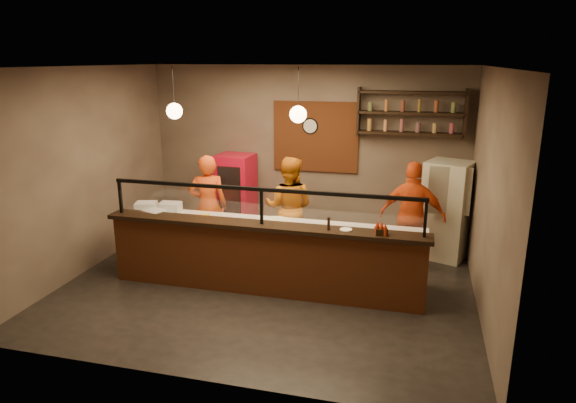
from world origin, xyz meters
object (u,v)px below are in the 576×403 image
(cook_right, at_px, (412,216))
(pepper_mill, at_px, (329,224))
(cook_mid, at_px, (289,208))
(red_cooler, at_px, (236,194))
(cook_left, at_px, (208,206))
(fridge, at_px, (447,210))
(wall_clock, at_px, (310,126))
(pizza_dough, at_px, (275,221))
(condiment_caddy, at_px, (381,231))

(cook_right, distance_m, pepper_mill, 1.88)
(cook_mid, relative_size, red_cooler, 1.12)
(cook_left, bearing_deg, red_cooler, -113.99)
(fridge, height_order, pepper_mill, fridge)
(wall_clock, bearing_deg, cook_right, -33.40)
(red_cooler, relative_size, pepper_mill, 8.76)
(cook_left, bearing_deg, cook_mid, 169.44)
(pizza_dough, height_order, pepper_mill, pepper_mill)
(cook_left, relative_size, condiment_caddy, 10.90)
(condiment_caddy, relative_size, pepper_mill, 0.91)
(cook_mid, bearing_deg, pepper_mill, 122.15)
(cook_mid, height_order, cook_right, cook_right)
(cook_right, height_order, red_cooler, cook_right)
(cook_mid, distance_m, fridge, 2.66)
(cook_right, height_order, pepper_mill, cook_right)
(cook_mid, relative_size, pepper_mill, 9.85)
(cook_right, distance_m, pizza_dough, 2.21)
(cook_left, distance_m, red_cooler, 1.21)
(fridge, relative_size, red_cooler, 1.08)
(pepper_mill, bearing_deg, wall_clock, 107.11)
(condiment_caddy, bearing_deg, cook_left, 156.81)
(fridge, relative_size, pepper_mill, 9.43)
(red_cooler, xyz_separation_m, condiment_caddy, (2.95, -2.49, 0.33))
(cook_left, xyz_separation_m, cook_mid, (1.37, 0.25, -0.01))
(wall_clock, bearing_deg, pepper_mill, -72.89)
(cook_right, height_order, pizza_dough, cook_right)
(cook_mid, bearing_deg, fridge, -165.78)
(pepper_mill, bearing_deg, fridge, 52.76)
(red_cooler, bearing_deg, wall_clock, 16.72)
(pizza_dough, bearing_deg, red_cooler, 125.53)
(wall_clock, relative_size, cook_mid, 0.17)
(condiment_caddy, bearing_deg, wall_clock, 119.17)
(cook_left, xyz_separation_m, fridge, (3.95, 0.89, -0.04))
(cook_mid, xyz_separation_m, red_cooler, (-1.30, 0.95, -0.10))
(cook_mid, height_order, pizza_dough, cook_mid)
(pepper_mill, bearing_deg, cook_mid, 121.74)
(cook_mid, height_order, pepper_mill, cook_mid)
(pepper_mill, bearing_deg, red_cooler, 132.18)
(wall_clock, distance_m, cook_left, 2.42)
(pepper_mill, bearing_deg, cook_right, 53.97)
(condiment_caddy, distance_m, pepper_mill, 0.71)
(cook_left, distance_m, fridge, 4.05)
(cook_mid, relative_size, cook_right, 0.99)
(wall_clock, relative_size, red_cooler, 0.19)
(pizza_dough, relative_size, condiment_caddy, 2.99)
(cook_mid, xyz_separation_m, pizza_dough, (-0.00, -0.86, 0.03))
(cook_mid, distance_m, cook_right, 2.04)
(wall_clock, relative_size, cook_left, 0.17)
(cook_left, bearing_deg, pizza_dough, 134.76)
(cook_right, distance_m, red_cooler, 3.48)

